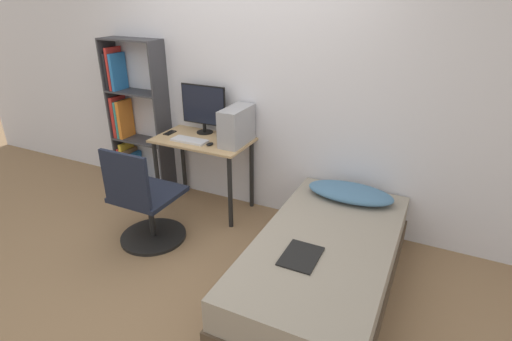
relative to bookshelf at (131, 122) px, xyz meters
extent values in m
plane|color=#846647|center=(1.40, -1.18, -0.75)|extent=(14.00, 14.00, 0.00)
cube|color=silver|center=(1.40, 0.15, 0.50)|extent=(8.00, 0.05, 2.50)
cube|color=tan|center=(1.05, -0.15, 0.00)|extent=(0.95, 0.55, 0.02)
cylinder|color=black|center=(0.62, -0.37, -0.38)|extent=(0.04, 0.04, 0.73)
cylinder|color=black|center=(1.47, -0.37, -0.38)|extent=(0.04, 0.04, 0.73)
cylinder|color=black|center=(0.62, 0.08, -0.38)|extent=(0.04, 0.04, 0.73)
cylinder|color=black|center=(1.47, 0.08, -0.38)|extent=(0.04, 0.04, 0.73)
cube|color=#38383D|center=(-0.20, 0.00, 0.07)|extent=(0.02, 0.26, 1.64)
cube|color=#38383D|center=(0.46, 0.00, 0.07)|extent=(0.02, 0.26, 1.64)
cube|color=#38383D|center=(0.13, 0.00, -0.74)|extent=(0.64, 0.26, 0.02)
cube|color=#38383D|center=(0.13, 0.00, -0.20)|extent=(0.64, 0.26, 0.02)
cube|color=#38383D|center=(0.13, 0.00, 0.34)|extent=(0.64, 0.26, 0.02)
cube|color=#38383D|center=(0.13, 0.00, 0.89)|extent=(0.64, 0.26, 0.02)
cube|color=red|center=(-0.16, 0.00, -0.53)|extent=(0.04, 0.22, 0.40)
cube|color=gold|center=(-0.12, 0.00, -0.50)|extent=(0.04, 0.22, 0.46)
cube|color=brown|center=(-0.07, 0.00, -0.54)|extent=(0.04, 0.22, 0.39)
cube|color=#2870B7|center=(-0.02, 0.00, -0.56)|extent=(0.04, 0.22, 0.35)
cube|color=red|center=(-0.16, 0.00, 0.04)|extent=(0.04, 0.22, 0.46)
cube|color=teal|center=(-0.11, 0.00, 0.02)|extent=(0.03, 0.22, 0.42)
cube|color=orange|center=(-0.07, 0.00, 0.02)|extent=(0.04, 0.22, 0.42)
cube|color=black|center=(-0.16, 0.00, 0.55)|extent=(0.03, 0.22, 0.39)
cube|color=red|center=(-0.12, 0.00, 0.58)|extent=(0.03, 0.22, 0.44)
cube|color=#2870B7|center=(-0.08, 0.00, 0.55)|extent=(0.03, 0.22, 0.39)
cylinder|color=black|center=(0.92, -0.85, -0.73)|extent=(0.59, 0.59, 0.03)
cylinder|color=black|center=(0.92, -0.85, -0.52)|extent=(0.05, 0.05, 0.40)
cube|color=black|center=(0.92, -0.85, -0.29)|extent=(0.52, 0.52, 0.04)
cube|color=black|center=(0.92, -1.09, -0.05)|extent=(0.46, 0.04, 0.45)
cube|color=#4C3D2D|center=(2.53, -0.82, -0.65)|extent=(0.97, 1.90, 0.20)
cube|color=gray|center=(2.53, -0.82, -0.43)|extent=(0.94, 1.86, 0.24)
ellipsoid|color=teal|center=(2.53, -0.13, -0.25)|extent=(0.74, 0.36, 0.11)
cube|color=black|center=(2.44, -1.10, -0.30)|extent=(0.24, 0.32, 0.01)
cylinder|color=black|center=(0.96, 0.03, 0.01)|extent=(0.17, 0.17, 0.01)
cylinder|color=black|center=(0.96, 0.03, 0.06)|extent=(0.04, 0.04, 0.09)
cube|color=black|center=(0.96, 0.03, 0.30)|extent=(0.50, 0.01, 0.40)
cube|color=black|center=(0.96, 0.02, 0.30)|extent=(0.48, 0.01, 0.37)
cube|color=silver|center=(0.97, -0.26, 0.02)|extent=(0.36, 0.14, 0.02)
cube|color=#99999E|center=(1.41, -0.10, 0.18)|extent=(0.19, 0.42, 0.35)
ellipsoid|color=black|center=(1.20, -0.26, 0.02)|extent=(0.06, 0.09, 0.02)
cube|color=black|center=(0.65, -0.15, 0.01)|extent=(0.07, 0.14, 0.01)
camera|label=1|loc=(3.13, -3.23, 1.35)|focal=28.00mm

